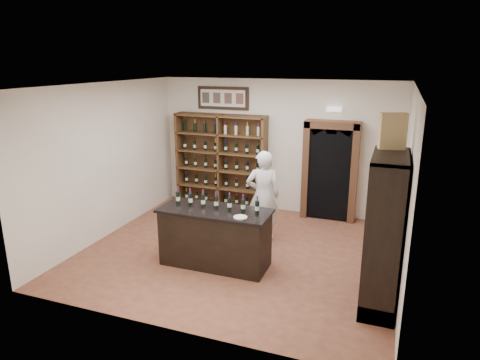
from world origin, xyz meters
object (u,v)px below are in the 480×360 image
counter_bottle_0 (178,198)px  shopkeeper (263,196)px  wine_crate (393,131)px  side_cabinet (385,256)px  wine_shelf (221,161)px  tasting_counter (215,238)px

counter_bottle_0 → shopkeeper: size_ratio=0.17×
counter_bottle_0 → shopkeeper: 1.72m
counter_bottle_0 → wine_crate: size_ratio=0.60×
wine_crate → side_cabinet: bearing=-96.1°
wine_shelf → shopkeeper: size_ratio=1.24×
counter_bottle_0 → side_cabinet: (3.44, -0.37, -0.35)m
tasting_counter → wine_crate: bearing=2.0°
counter_bottle_0 → wine_crate: (3.39, 0.02, 1.34)m
counter_bottle_0 → wine_crate: 3.65m
tasting_counter → side_cabinet: side_cabinet is taller
tasting_counter → counter_bottle_0: (-0.72, 0.07, 0.61)m
counter_bottle_0 → shopkeeper: (1.15, 1.26, -0.22)m
side_cabinet → shopkeeper: side_cabinet is taller
wine_shelf → shopkeeper: wine_shelf is taller
tasting_counter → side_cabinet: size_ratio=0.85×
wine_shelf → counter_bottle_0: wine_shelf is taller
tasting_counter → side_cabinet: (2.72, -0.30, 0.26)m
wine_shelf → shopkeeper: 2.23m
wine_shelf → wine_crate: size_ratio=4.38×
shopkeeper → wine_crate: wine_crate is taller
tasting_counter → counter_bottle_0: size_ratio=6.27×
counter_bottle_0 → side_cabinet: 3.48m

